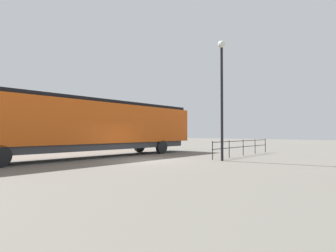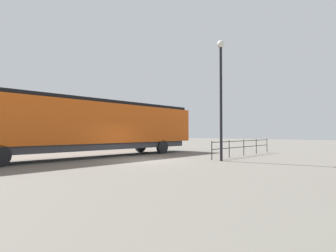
# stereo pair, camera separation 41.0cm
# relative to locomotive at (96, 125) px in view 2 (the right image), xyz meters

# --- Properties ---
(ground_plane) EXTENTS (120.00, 120.00, 0.00)m
(ground_plane) POSITION_rel_locomotive_xyz_m (4.18, 0.79, -2.25)
(ground_plane) COLOR #666059
(locomotive) EXTENTS (2.96, 18.38, 3.98)m
(locomotive) POSITION_rel_locomotive_xyz_m (0.00, 0.00, 0.00)
(locomotive) COLOR #D15114
(locomotive) RESTS_ON ground_plane
(lamp_post) EXTENTS (0.46, 0.46, 7.34)m
(lamp_post) POSITION_rel_locomotive_xyz_m (7.94, 3.61, 2.49)
(lamp_post) COLOR black
(lamp_post) RESTS_ON ground_plane
(platform_fence) EXTENTS (0.05, 8.69, 1.20)m
(platform_fence) POSITION_rel_locomotive_xyz_m (7.21, 8.03, -1.47)
(platform_fence) COLOR black
(platform_fence) RESTS_ON ground_plane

